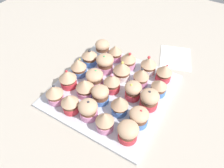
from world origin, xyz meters
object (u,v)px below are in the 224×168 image
(cupcake_21, at_px, (159,87))
(baking_tray, at_px, (112,91))
(cupcake_6, at_px, (105,63))
(cupcake_17, at_px, (133,90))
(cupcake_10, at_px, (128,60))
(cupcake_11, at_px, (122,70))
(cupcake_0, at_px, (102,48))
(cupcake_5, at_px, (115,52))
(cupcake_7, at_px, (95,78))
(cupcake_3, at_px, (68,78))
(napkin, at_px, (175,58))
(cupcake_16, at_px, (141,76))
(cupcake_22, at_px, (150,98))
(cupcake_13, at_px, (100,94))
(cupcake_19, at_px, (105,121))
(cupcake_4, at_px, (55,93))
(cupcake_2, at_px, (79,67))
(cupcake_9, at_px, (70,103))
(cupcake_23, at_px, (139,117))
(cupcake_12, at_px, (112,82))
(cupcake_24, at_px, (128,132))
(cupcake_20, at_px, (164,72))
(cupcake_1, at_px, (89,56))
(cupcake_18, at_px, (120,105))
(cupcake_14, at_px, (88,109))
(cupcake_8, at_px, (85,87))
(cupcake_15, at_px, (149,65))

(cupcake_21, bearing_deg, baking_tray, -64.85)
(cupcake_6, xyz_separation_m, cupcake_17, (0.07, 0.15, -0.00))
(cupcake_10, distance_m, cupcake_11, 0.07)
(cupcake_0, height_order, cupcake_21, cupcake_0)
(cupcake_5, distance_m, cupcake_7, 0.16)
(cupcake_3, xyz_separation_m, cupcake_7, (-0.06, 0.08, -0.01))
(cupcake_3, distance_m, napkin, 0.46)
(cupcake_6, distance_m, cupcake_17, 0.17)
(cupcake_6, distance_m, cupcake_11, 0.07)
(baking_tray, relative_size, cupcake_16, 4.99)
(cupcake_6, relative_size, cupcake_22, 1.01)
(cupcake_3, xyz_separation_m, cupcake_13, (-0.00, 0.14, -0.01))
(cupcake_10, relative_size, cupcake_19, 1.00)
(cupcake_13, xyz_separation_m, cupcake_16, (-0.14, 0.08, 0.01))
(baking_tray, bearing_deg, cupcake_4, -44.11)
(cupcake_5, bearing_deg, cupcake_2, -27.47)
(cupcake_21, bearing_deg, cupcake_9, -45.11)
(cupcake_3, xyz_separation_m, cupcake_22, (-0.07, 0.29, -0.00))
(cupcake_2, xyz_separation_m, cupcake_23, (0.08, 0.29, -0.01))
(cupcake_9, bearing_deg, cupcake_12, 154.48)
(cupcake_13, bearing_deg, cupcake_11, 177.12)
(cupcake_6, height_order, napkin, cupcake_6)
(cupcake_3, relative_size, cupcake_17, 1.09)
(cupcake_4, relative_size, cupcake_24, 1.15)
(cupcake_20, xyz_separation_m, napkin, (-0.16, -0.00, -0.05))
(cupcake_1, bearing_deg, cupcake_11, 87.97)
(cupcake_18, xyz_separation_m, cupcake_23, (0.00, 0.07, -0.01))
(cupcake_6, height_order, cupcake_11, cupcake_11)
(cupcake_10, height_order, cupcake_23, cupcake_10)
(cupcake_18, bearing_deg, napkin, 170.30)
(cupcake_17, relative_size, cupcake_22, 0.94)
(cupcake_14, bearing_deg, cupcake_10, -179.51)
(cupcake_7, height_order, cupcake_13, cupcake_7)
(baking_tray, relative_size, cupcake_8, 5.63)
(cupcake_18, bearing_deg, cupcake_17, 174.89)
(cupcake_6, bearing_deg, cupcake_4, -16.30)
(cupcake_4, relative_size, cupcake_14, 1.07)
(napkin, bearing_deg, cupcake_6, -42.98)
(cupcake_15, bearing_deg, cupcake_3, -45.62)
(cupcake_4, distance_m, cupcake_8, 0.10)
(cupcake_8, height_order, cupcake_9, cupcake_9)
(cupcake_3, height_order, cupcake_24, cupcake_3)
(napkin, bearing_deg, cupcake_7, -33.57)
(napkin, bearing_deg, cupcake_2, -44.15)
(cupcake_16, bearing_deg, cupcake_11, -84.48)
(cupcake_16, bearing_deg, cupcake_2, -72.05)
(cupcake_17, xyz_separation_m, cupcake_19, (0.16, -0.02, 0.00))
(cupcake_14, distance_m, cupcake_16, 0.23)
(cupcake_13, relative_size, cupcake_24, 0.95)
(cupcake_0, height_order, cupcake_11, cupcake_11)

